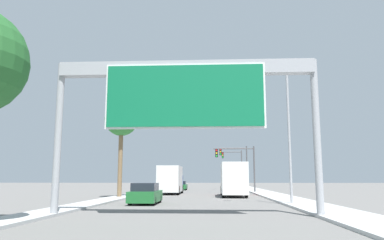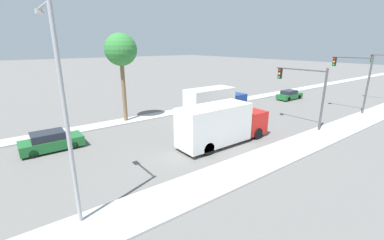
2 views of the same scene
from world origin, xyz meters
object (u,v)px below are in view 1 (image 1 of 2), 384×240
Objects in this scene: car_far_left at (145,194)px; traffic_light_mid_block at (238,160)px; truck_box_secondary at (233,180)px; traffic_light_far_intersection at (235,163)px; car_far_right at (181,186)px; palm_tree_background at (121,121)px; sign_gantry at (185,91)px; street_lamp_right at (284,125)px; traffic_light_near_intersection at (240,161)px; truck_box_primary at (171,180)px.

traffic_light_mid_block reaches higher than car_far_left.
car_far_left is at bearing -121.45° from truck_box_secondary.
car_far_left is 42.25m from traffic_light_far_intersection.
traffic_light_far_intersection is (2.14, 29.63, 2.82)m from truck_box_secondary.
car_far_right is 9.76m from traffic_light_mid_block.
car_far_right is 0.48× the size of palm_tree_background.
traffic_light_mid_block is (1.90, 19.63, 2.84)m from truck_box_secondary.
sign_gantry is 1.39× the size of street_lamp_right.
street_lamp_right is (6.51, 8.54, -0.57)m from sign_gantry.
palm_tree_background is at bearing -111.25° from traffic_light_far_intersection.
car_far_right is at bearing 127.83° from traffic_light_near_intersection.
street_lamp_right is at bearing -72.90° from car_far_right.
traffic_light_far_intersection is at bearing 83.58° from sign_gantry.
traffic_light_mid_block is at bearing -5.99° from car_far_right.
street_lamp_right is at bearing 52.71° from sign_gantry.
truck_box_secondary is 19.93m from traffic_light_mid_block.
sign_gantry is at bearing -99.40° from traffic_light_near_intersection.
traffic_light_mid_block is at bearing 74.02° from car_far_left.
truck_box_primary is (0.00, -15.06, 0.98)m from car_far_right.
traffic_light_far_intersection reaches higher than traffic_light_mid_block.
sign_gantry reaches higher than truck_box_primary.
traffic_light_far_intersection is (0.65, 20.00, 0.46)m from traffic_light_near_intersection.
car_far_left is at bearing -105.98° from traffic_light_mid_block.
sign_gantry reaches higher than traffic_light_far_intersection.
palm_tree_background reaches higher than traffic_light_far_intersection.
truck_box_primary reaches higher than car_far_right.
traffic_light_near_intersection is (4.99, 30.15, -2.13)m from sign_gantry.
truck_box_secondary is at bearing -95.53° from traffic_light_mid_block.
truck_box_secondary is 12.95m from street_lamp_right.
traffic_light_far_intersection is at bearing 68.75° from palm_tree_background.
car_far_right is at bearing 81.05° from palm_tree_background.
palm_tree_background is at bearing -161.13° from truck_box_secondary.
car_far_right is 13.44m from traffic_light_far_intersection.
truck_box_secondary reaches higher than car_far_right.
truck_box_primary is 1.17× the size of traffic_light_mid_block.
sign_gantry is at bearing -99.68° from truck_box_secondary.
traffic_light_mid_block is 31.64m from street_lamp_right.
sign_gantry is 1.67× the size of truck_box_primary.
traffic_light_near_intersection is at bearing 68.06° from car_far_left.
street_lamp_right is at bearing -85.98° from traffic_light_near_intersection.
palm_tree_background is (-12.31, -13.33, 3.25)m from traffic_light_near_intersection.
palm_tree_background is 0.95× the size of street_lamp_right.
car_far_right is (0.00, 32.01, -0.05)m from car_far_left.
car_far_right is at bearing 108.80° from truck_box_secondary.
traffic_light_far_intersection is at bearing 88.63° from traffic_light_mid_block.
traffic_light_mid_block is (8.90, 14.13, 2.91)m from truck_box_primary.
truck_box_secondary is (7.00, -20.57, 1.05)m from car_far_right.
street_lamp_right is at bearing -88.81° from traffic_light_far_intersection.
car_far_right is 0.64× the size of traffic_light_mid_block.
sign_gantry is 30.63m from traffic_light_near_intersection.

